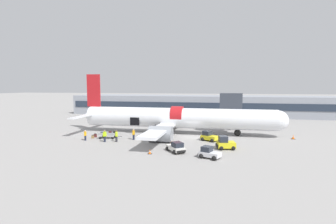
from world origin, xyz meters
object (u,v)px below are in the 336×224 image
object	(u,v)px
ground_crew_supervisor	(134,134)
baggage_tug_mid	(209,153)
ground_crew_driver	(85,135)
baggage_tug_spare	(176,147)
ground_crew_loader_b	(105,136)
airplane	(175,118)
baggage_cart_loading	(109,135)
baggage_tug_lead	(225,143)
ground_crew_loader_a	(116,136)
baggage_tug_rear	(209,137)
suitcase_on_tarmac_upright	(95,136)
suitcase_on_tarmac_spare	(93,137)

from	to	relation	value
ground_crew_supervisor	baggage_tug_mid	bearing A→B (deg)	-33.36
ground_crew_driver	baggage_tug_spare	bearing A→B (deg)	-14.81
baggage_tug_mid	ground_crew_loader_b	size ratio (longest dim) A/B	1.56
baggage_tug_mid	baggage_tug_spare	bearing A→B (deg)	156.08
airplane	baggage_cart_loading	bearing A→B (deg)	-145.58
baggage_tug_lead	airplane	bearing A→B (deg)	131.90
ground_crew_loader_a	ground_crew_driver	xyz separation A→B (m)	(-5.16, -0.12, -0.08)
baggage_tug_mid	baggage_tug_rear	distance (m)	9.93
baggage_tug_rear	baggage_cart_loading	world-z (taller)	baggage_tug_rear
baggage_tug_lead	baggage_cart_loading	xyz separation A→B (m)	(-18.57, 3.29, -0.17)
baggage_tug_spare	baggage_tug_lead	bearing A→B (deg)	26.53
airplane	baggage_tug_rear	xyz separation A→B (m)	(6.44, -5.03, -2.06)
ground_crew_loader_a	suitcase_on_tarmac_upright	distance (m)	5.63
baggage_tug_rear	baggage_cart_loading	bearing A→B (deg)	-174.35
baggage_cart_loading	suitcase_on_tarmac_spare	xyz separation A→B (m)	(-2.49, -0.62, -0.34)
baggage_cart_loading	ground_crew_supervisor	world-z (taller)	ground_crew_supervisor
baggage_tug_spare	baggage_tug_mid	bearing A→B (deg)	-23.92
baggage_cart_loading	baggage_tug_rear	bearing A→B (deg)	5.65
airplane	baggage_tug_mid	distance (m)	16.67
suitcase_on_tarmac_upright	ground_crew_supervisor	bearing A→B (deg)	-4.55
airplane	ground_crew_supervisor	world-z (taller)	airplane
baggage_cart_loading	baggage_tug_mid	bearing A→B (deg)	-26.40
baggage_tug_lead	baggage_tug_mid	world-z (taller)	baggage_tug_lead
airplane	ground_crew_supervisor	size ratio (longest dim) A/B	21.74
baggage_tug_spare	ground_crew_loader_a	size ratio (longest dim) A/B	1.86
airplane	baggage_tug_mid	xyz separation A→B (m)	(7.07, -14.94, -2.13)
baggage_tug_lead	baggage_tug_mid	size ratio (longest dim) A/B	0.98
baggage_tug_rear	baggage_cart_loading	distance (m)	16.19
airplane	suitcase_on_tarmac_upright	distance (m)	13.96
ground_crew_loader_b	ground_crew_supervisor	bearing A→B (deg)	33.78
baggage_tug_rear	suitcase_on_tarmac_spare	xyz separation A→B (m)	(-18.61, -2.21, -0.42)
baggage_tug_mid	ground_crew_driver	bearing A→B (deg)	163.07
ground_crew_supervisor	airplane	bearing A→B (deg)	52.00
baggage_cart_loading	ground_crew_loader_b	xyz separation A→B (m)	(0.63, -2.66, 0.38)
baggage_tug_lead	baggage_tug_rear	world-z (taller)	baggage_tug_lead
baggage_tug_rear	ground_crew_driver	xyz separation A→B (m)	(-18.93, -3.95, 0.20)
baggage_tug_lead	suitcase_on_tarmac_spare	bearing A→B (deg)	172.77
ground_crew_loader_a	ground_crew_supervisor	distance (m)	2.89
baggage_cart_loading	ground_crew_loader_a	distance (m)	3.27
airplane	suitcase_on_tarmac_spare	bearing A→B (deg)	-149.21
baggage_tug_lead	baggage_cart_loading	world-z (taller)	baggage_tug_lead
baggage_tug_rear	ground_crew_loader_a	bearing A→B (deg)	-164.44
ground_crew_driver	suitcase_on_tarmac_upright	distance (m)	2.82
ground_crew_driver	suitcase_on_tarmac_spare	world-z (taller)	ground_crew_driver
baggage_cart_loading	ground_crew_driver	bearing A→B (deg)	-140.02
baggage_tug_mid	ground_crew_loader_b	bearing A→B (deg)	160.69
baggage_tug_lead	suitcase_on_tarmac_spare	distance (m)	21.24
baggage_tug_spare	suitcase_on_tarmac_upright	xyz separation A→B (m)	(-14.97, 6.77, -0.34)
baggage_tug_lead	ground_crew_supervisor	size ratio (longest dim) A/B	1.61
suitcase_on_tarmac_upright	airplane	bearing A→B (deg)	26.98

